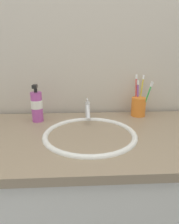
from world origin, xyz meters
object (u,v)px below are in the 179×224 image
Objects in this scene: faucet at (88,111)px; toothbrush_green at (147,97)px; toothbrush_cup at (138,107)px; toothbrush_yellow at (141,92)px; soap_dispenser at (37,106)px; toothbrush_red at (136,92)px; toothbrush_purple at (138,95)px.

faucet is 0.78× the size of toothbrush_green.
toothbrush_green is (0.31, 0.03, 0.06)m from faucet.
toothbrush_cup is 0.09m from toothbrush_yellow.
soap_dispenser is at bearing -173.72° from toothbrush_cup.
toothbrush_cup is at bearing 6.28° from soap_dispenser.
toothbrush_green is at bearing -57.00° from toothbrush_red.
toothbrush_yellow is (0.02, 0.05, 0.07)m from toothbrush_cup.
toothbrush_purple is at bearing -139.74° from toothbrush_yellow.
toothbrush_green is at bearing -35.66° from toothbrush_cup.
toothbrush_green is 0.56m from soap_dispenser.
toothbrush_cup is 0.07m from toothbrush_green.
toothbrush_yellow is 0.56m from soap_dispenser.
toothbrush_red is at bearing 10.54° from soap_dispenser.
toothbrush_red reaches higher than toothbrush_green.
toothbrush_cup is at bearing -91.13° from toothbrush_purple.
toothbrush_yellow is (-0.01, 0.07, 0.01)m from toothbrush_green.
toothbrush_cup is 0.06m from toothbrush_purple.
toothbrush_yellow is at bearing 10.85° from soap_dispenser.
toothbrush_purple is (0.00, 0.03, 0.06)m from toothbrush_cup.
toothbrush_red is (-0.04, 0.06, 0.01)m from toothbrush_green.
toothbrush_green is at bearing -56.80° from toothbrush_purple.
toothbrush_cup is 0.54× the size of toothbrush_green.
toothbrush_red is (-0.01, 0.04, 0.07)m from toothbrush_cup.
toothbrush_purple is (-0.03, 0.05, -0.00)m from toothbrush_green.
toothbrush_red is at bearing -164.27° from toothbrush_yellow.
soap_dispenser is (-0.52, -0.08, -0.03)m from toothbrush_purple.
toothbrush_yellow is 0.98× the size of toothbrush_red.
toothbrush_green is 1.01× the size of toothbrush_purple.
faucet is 0.29m from toothbrush_red.
toothbrush_yellow is 0.03m from toothbrush_purple.
toothbrush_red reaches higher than toothbrush_cup.
soap_dispenser reaches higher than faucet.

